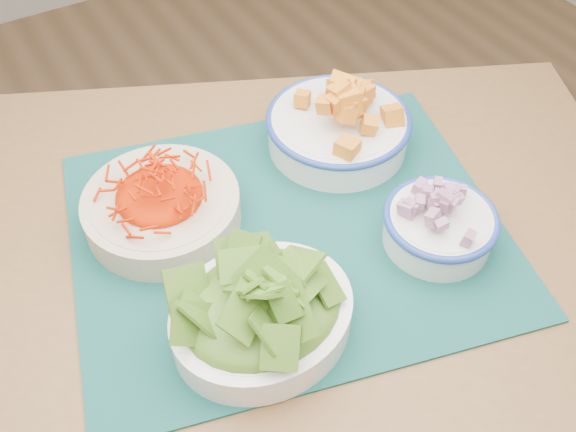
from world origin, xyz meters
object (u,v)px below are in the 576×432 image
at_px(carrot_bowl, 161,202).
at_px(onion_bowl, 440,222).
at_px(squash_bowl, 339,118).
at_px(table, 263,288).
at_px(lettuce_bowl, 262,307).
at_px(placemat, 288,232).

bearing_deg(carrot_bowl, onion_bowl, -35.73).
relative_size(carrot_bowl, squash_bowl, 1.26).
bearing_deg(squash_bowl, table, -151.04).
relative_size(table, onion_bowl, 8.24).
relative_size(lettuce_bowl, onion_bowl, 1.46).
bearing_deg(placemat, onion_bowl, -21.32).
height_order(carrot_bowl, lettuce_bowl, lettuce_bowl).
xyz_separation_m(carrot_bowl, squash_bowl, (0.29, 0.01, 0.02)).
height_order(lettuce_bowl, onion_bowl, lettuce_bowl).
bearing_deg(lettuce_bowl, onion_bowl, -1.38).
relative_size(placemat, carrot_bowl, 2.07).
height_order(carrot_bowl, onion_bowl, carrot_bowl).
distance_m(placemat, lettuce_bowl, 0.17).
distance_m(table, squash_bowl, 0.28).
relative_size(placemat, onion_bowl, 3.66).
xyz_separation_m(placemat, lettuce_bowl, (-0.11, -0.12, 0.05)).
distance_m(table, placemat, 0.12).
relative_size(placemat, squash_bowl, 2.60).
relative_size(table, carrot_bowl, 4.66).
bearing_deg(table, squash_bowl, 53.76).
distance_m(squash_bowl, onion_bowl, 0.23).
distance_m(squash_bowl, lettuce_bowl, 0.35).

